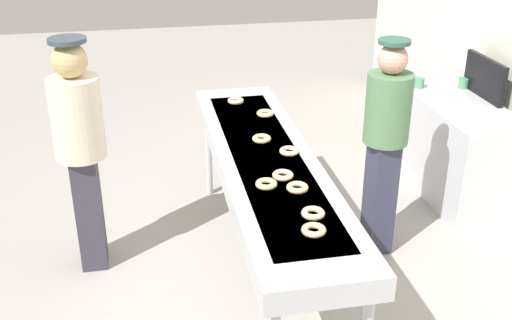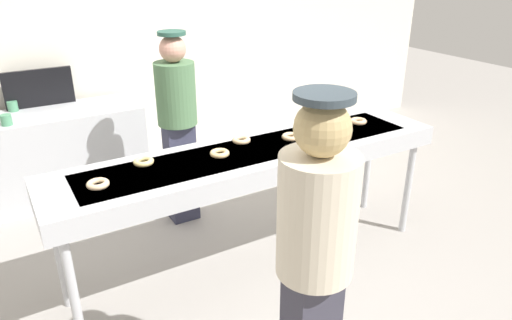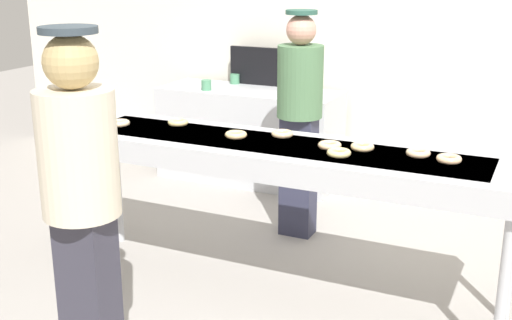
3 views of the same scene
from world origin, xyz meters
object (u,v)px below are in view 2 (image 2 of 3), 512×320
object	(u,v)px
plain_donut_0	(338,123)
plain_donut_1	(358,121)
plain_donut_2	(307,130)
worker_baker	(178,120)
prep_counter	(54,156)
menu_display	(39,88)
plain_donut_8	(98,184)
paper_cup_0	(6,120)
plain_donut_4	(144,162)
customer_waiting	(315,251)
plain_donut_6	(291,137)
paper_cup_1	(13,106)
plain_donut_5	(312,140)
plain_donut_7	(220,153)
plain_donut_3	(241,140)
fryer_conveyor	(255,159)

from	to	relation	value
plain_donut_0	plain_donut_1	world-z (taller)	same
plain_donut_0	plain_donut_2	size ratio (longest dim) A/B	1.00
worker_baker	prep_counter	distance (m)	1.44
prep_counter	menu_display	size ratio (longest dim) A/B	2.69
plain_donut_1	worker_baker	world-z (taller)	worker_baker
plain_donut_8	paper_cup_0	bearing A→B (deg)	101.27
plain_donut_4	customer_waiting	world-z (taller)	customer_waiting
plain_donut_2	plain_donut_6	distance (m)	0.18
prep_counter	paper_cup_1	bearing A→B (deg)	139.92
paper_cup_0	plain_donut_5	bearing A→B (deg)	-44.84
worker_baker	plain_donut_2	bearing A→B (deg)	122.37
plain_donut_7	paper_cup_0	xyz separation A→B (m)	(-1.17, 1.73, -0.07)
plain_donut_6	paper_cup_1	world-z (taller)	plain_donut_6
plain_donut_3	menu_display	size ratio (longest dim) A/B	0.21
plain_donut_5	plain_donut_8	size ratio (longest dim) A/B	1.00
plain_donut_5	worker_baker	world-z (taller)	worker_baker
plain_donut_6	menu_display	size ratio (longest dim) A/B	0.21
paper_cup_1	customer_waiting	bearing A→B (deg)	-74.48
plain_donut_7	plain_donut_6	bearing A→B (deg)	1.38
plain_donut_7	worker_baker	distance (m)	0.90
fryer_conveyor	plain_donut_8	world-z (taller)	plain_donut_8
plain_donut_3	plain_donut_8	bearing A→B (deg)	-169.81
plain_donut_4	worker_baker	distance (m)	0.94
plain_donut_3	plain_donut_6	distance (m)	0.37
paper_cup_1	menu_display	world-z (taller)	menu_display
plain_donut_4	plain_donut_8	distance (m)	0.37
plain_donut_3	prep_counter	xyz separation A→B (m)	(-1.07, 1.77, -0.55)
plain_donut_1	menu_display	bearing A→B (deg)	133.99
plain_donut_3	plain_donut_0	bearing A→B (deg)	-4.77
fryer_conveyor	worker_baker	size ratio (longest dim) A/B	1.74
fryer_conveyor	plain_donut_7	size ratio (longest dim) A/B	21.76
paper_cup_1	menu_display	size ratio (longest dim) A/B	0.15
plain_donut_1	menu_display	distance (m)	2.98
worker_baker	paper_cup_0	distance (m)	1.48
customer_waiting	menu_display	size ratio (longest dim) A/B	2.77
fryer_conveyor	paper_cup_0	distance (m)	2.25
prep_counter	menu_display	bearing A→B (deg)	90.00
prep_counter	menu_display	world-z (taller)	menu_display
plain_donut_4	worker_baker	size ratio (longest dim) A/B	0.08
fryer_conveyor	plain_donut_3	distance (m)	0.18
worker_baker	customer_waiting	bearing A→B (deg)	76.95
fryer_conveyor	paper_cup_1	bearing A→B (deg)	122.06
fryer_conveyor	plain_donut_3	world-z (taller)	plain_donut_3
menu_display	plain_donut_5	bearing A→B (deg)	-56.51
plain_donut_2	customer_waiting	bearing A→B (deg)	-124.83
paper_cup_0	plain_donut_8	bearing A→B (deg)	-78.73
prep_counter	plain_donut_0	bearing A→B (deg)	-44.12
fryer_conveyor	plain_donut_2	bearing A→B (deg)	9.10
plain_donut_1	plain_donut_5	size ratio (longest dim) A/B	1.00
plain_donut_0	plain_donut_8	size ratio (longest dim) A/B	1.00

